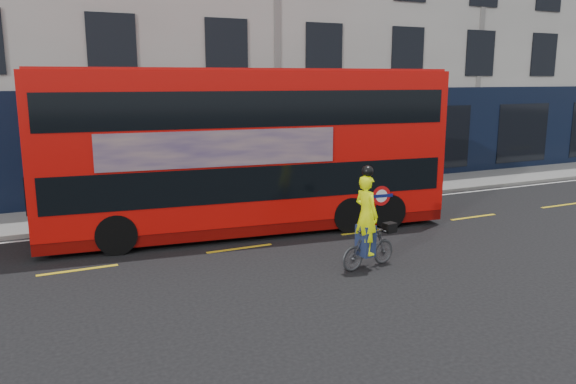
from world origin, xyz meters
TOP-DOWN VIEW (x-y plane):
  - ground at (0.00, 0.00)m, footprint 120.00×120.00m
  - pavement at (0.00, 6.50)m, footprint 60.00×3.00m
  - kerb at (0.00, 5.00)m, footprint 60.00×0.12m
  - building_terrace at (0.00, 12.94)m, footprint 50.00×10.07m
  - road_edge_line at (0.00, 4.70)m, footprint 58.00×0.10m
  - lane_dashes at (0.00, 1.50)m, footprint 58.00×0.12m
  - bus at (-3.08, 3.14)m, footprint 11.73×3.84m
  - cyclist at (-1.82, -1.21)m, footprint 1.64×0.74m

SIDE VIEW (x-z plane):
  - ground at x=0.00m, z-range 0.00..0.00m
  - road_edge_line at x=0.00m, z-range 0.00..0.01m
  - lane_dashes at x=0.00m, z-range 0.00..0.01m
  - pavement at x=0.00m, z-range 0.00..0.12m
  - kerb at x=0.00m, z-range 0.00..0.13m
  - cyclist at x=-1.82m, z-range -0.36..2.08m
  - bus at x=-3.08m, z-range 0.06..4.71m
  - building_terrace at x=0.00m, z-range -0.01..14.99m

